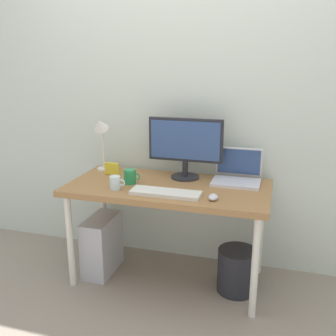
{
  "coord_description": "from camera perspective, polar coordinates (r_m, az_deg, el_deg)",
  "views": [
    {
      "loc": [
        0.69,
        -2.35,
        1.52
      ],
      "look_at": [
        0.0,
        0.0,
        0.82
      ],
      "focal_mm": 41.3,
      "sensor_mm": 36.0,
      "label": 1
    }
  ],
  "objects": [
    {
      "name": "ground_plane",
      "position": [
        2.89,
        -0.0,
        -15.91
      ],
      "size": [
        6.0,
        6.0,
        0.0
      ],
      "primitive_type": "plane",
      "color": "gray"
    },
    {
      "name": "back_wall",
      "position": [
        2.83,
        2.24,
        11.41
      ],
      "size": [
        4.4,
        0.04,
        2.6
      ],
      "primitive_type": "cube",
      "color": "silver",
      "rests_on": "ground_plane"
    },
    {
      "name": "desk",
      "position": [
        2.61,
        -0.0,
        -3.91
      ],
      "size": [
        1.34,
        0.65,
        0.7
      ],
      "color": "olive",
      "rests_on": "ground_plane"
    },
    {
      "name": "monitor",
      "position": [
        2.68,
        2.58,
        3.5
      ],
      "size": [
        0.52,
        0.2,
        0.43
      ],
      "color": "#232328",
      "rests_on": "desk"
    },
    {
      "name": "laptop",
      "position": [
        2.69,
        10.16,
        -0.82
      ],
      "size": [
        0.32,
        0.27,
        0.23
      ],
      "color": "silver",
      "rests_on": "desk"
    },
    {
      "name": "desk_lamp",
      "position": [
        2.89,
        -9.89,
        5.17
      ],
      "size": [
        0.11,
        0.16,
        0.42
      ],
      "color": "silver",
      "rests_on": "desk"
    },
    {
      "name": "keyboard",
      "position": [
        2.4,
        -0.36,
        -3.7
      ],
      "size": [
        0.44,
        0.14,
        0.02
      ],
      "primitive_type": "cube",
      "color": "silver",
      "rests_on": "desk"
    },
    {
      "name": "mouse",
      "position": [
        2.34,
        6.7,
        -4.29
      ],
      "size": [
        0.06,
        0.09,
        0.03
      ],
      "primitive_type": "ellipsoid",
      "color": "silver",
      "rests_on": "desk"
    },
    {
      "name": "coffee_mug",
      "position": [
        2.62,
        -5.63,
        -1.26
      ],
      "size": [
        0.12,
        0.08,
        0.1
      ],
      "color": "#268C4C",
      "rests_on": "desk"
    },
    {
      "name": "glass_cup",
      "position": [
        2.52,
        -7.78,
        -2.17
      ],
      "size": [
        0.11,
        0.07,
        0.09
      ],
      "color": "silver",
      "rests_on": "desk"
    },
    {
      "name": "photo_frame",
      "position": [
        2.83,
        -8.27,
        -0.1
      ],
      "size": [
        0.11,
        0.02,
        0.09
      ],
      "primitive_type": "cube",
      "rotation": [
        0.09,
        0.0,
        0.0
      ],
      "color": "yellow",
      "rests_on": "desk"
    },
    {
      "name": "computer_tower",
      "position": [
        2.91,
        -9.7,
        -11.08
      ],
      "size": [
        0.18,
        0.36,
        0.42
      ],
      "primitive_type": "cube",
      "color": "#B2B2B7",
      "rests_on": "ground_plane"
    },
    {
      "name": "wastebasket",
      "position": [
        2.72,
        10.12,
        -14.65
      ],
      "size": [
        0.26,
        0.26,
        0.3
      ],
      "primitive_type": "cylinder",
      "color": "#232328",
      "rests_on": "ground_plane"
    }
  ]
}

